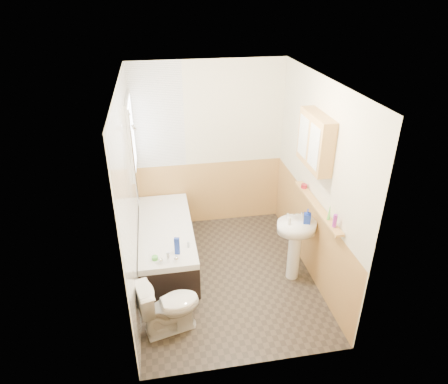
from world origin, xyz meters
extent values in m
plane|color=#2D2620|center=(0.00, 0.00, 0.00)|extent=(2.80, 2.80, 0.00)
plane|color=white|center=(0.00, 0.00, 2.50)|extent=(2.80, 2.80, 0.00)
cube|color=beige|center=(0.00, 1.41, 1.25)|extent=(2.20, 0.02, 2.50)
cube|color=beige|center=(0.00, -1.41, 1.25)|extent=(2.20, 0.02, 2.50)
cube|color=beige|center=(-1.11, 0.00, 1.25)|extent=(0.02, 2.80, 2.50)
cube|color=beige|center=(1.11, 0.00, 1.25)|extent=(0.02, 2.80, 2.50)
cube|color=tan|center=(1.09, 0.00, 0.50)|extent=(0.01, 2.80, 1.00)
cube|color=tan|center=(0.00, -1.39, 0.50)|extent=(2.20, 0.01, 1.00)
cube|color=tan|center=(0.00, 1.39, 0.50)|extent=(2.20, 0.01, 1.00)
cube|color=white|center=(-1.09, 0.00, 1.25)|extent=(0.01, 2.80, 2.50)
cube|color=white|center=(-0.73, 1.39, 1.75)|extent=(0.75, 0.01, 1.50)
cube|color=white|center=(-1.07, 0.95, 1.65)|extent=(0.03, 0.79, 0.99)
cube|color=white|center=(-1.05, 0.95, 1.65)|extent=(0.01, 0.70, 0.90)
cube|color=white|center=(-1.05, 0.95, 1.65)|extent=(0.01, 0.04, 0.90)
cube|color=black|center=(-0.73, 0.48, 0.23)|extent=(0.70, 1.76, 0.45)
cube|color=white|center=(-0.73, 0.48, 0.49)|extent=(0.70, 1.76, 0.08)
cube|color=white|center=(-0.73, 0.48, 0.48)|extent=(0.56, 1.62, 0.04)
cylinder|color=silver|center=(-0.73, -0.30, 0.60)|extent=(0.04, 0.04, 0.14)
sphere|color=silver|center=(-0.82, -0.30, 0.57)|extent=(0.06, 0.06, 0.06)
sphere|color=silver|center=(-0.64, -0.30, 0.57)|extent=(0.06, 0.06, 0.06)
cylinder|color=silver|center=(-1.05, 0.58, 1.46)|extent=(0.02, 0.02, 1.27)
cylinder|color=silver|center=(-1.05, 0.58, 0.88)|extent=(0.05, 0.05, 0.02)
cylinder|color=silver|center=(-1.05, 0.58, 2.04)|extent=(0.05, 0.05, 0.02)
cylinder|color=silver|center=(-1.00, 0.58, 1.88)|extent=(0.07, 0.08, 0.09)
imported|color=white|center=(-0.76, -0.79, 0.33)|extent=(0.73, 0.52, 0.65)
cylinder|color=white|center=(0.84, -0.17, 0.34)|extent=(0.16, 0.16, 0.67)
ellipsoid|color=white|center=(0.84, -0.17, 0.76)|extent=(0.48, 0.39, 0.13)
cylinder|color=silver|center=(0.75, -0.08, 0.87)|extent=(0.03, 0.03, 0.08)
cylinder|color=silver|center=(0.93, -0.08, 0.87)|extent=(0.03, 0.03, 0.08)
cylinder|color=silver|center=(0.84, -0.10, 0.89)|extent=(0.02, 0.11, 0.09)
cube|color=tan|center=(1.04, -0.24, 1.07)|extent=(0.10, 1.27, 0.03)
cube|color=tan|center=(1.02, -0.05, 1.81)|extent=(0.17, 0.69, 0.62)
cube|color=silver|center=(0.93, -0.22, 1.81)|extent=(0.01, 0.27, 0.47)
cube|color=silver|center=(0.93, 0.12, 1.81)|extent=(0.01, 0.27, 0.47)
cylinder|color=purple|center=(1.04, -0.72, 1.16)|extent=(0.05, 0.05, 0.15)
cone|color=#59C647|center=(1.04, -0.57, 1.18)|extent=(0.04, 0.04, 0.19)
cylinder|color=maroon|center=(1.04, 0.20, 1.11)|extent=(0.10, 0.10, 0.05)
imported|color=#19339E|center=(0.95, -0.21, 0.87)|extent=(0.14, 0.20, 0.09)
cylinder|color=silver|center=(0.73, -0.21, 0.88)|extent=(0.04, 0.04, 0.10)
cube|color=#19339E|center=(-0.62, -0.15, 0.64)|extent=(0.07, 0.05, 0.22)
cylinder|color=#59C647|center=(-0.88, -0.22, 0.55)|extent=(0.07, 0.07, 0.04)
cylinder|color=silver|center=(-0.47, -0.05, 0.57)|extent=(0.03, 0.03, 0.08)
camera|label=1|loc=(-0.74, -4.05, 3.40)|focal=32.00mm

